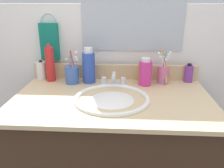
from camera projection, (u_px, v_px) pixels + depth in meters
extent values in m
cube|color=#D1B284|center=(112.00, 99.00, 1.19)|extent=(1.00, 0.61, 0.02)
cube|color=#D1B284|center=(115.00, 72.00, 1.45)|extent=(1.00, 0.02, 0.09)
cube|color=white|center=(115.00, 105.00, 1.59)|extent=(2.10, 0.04, 1.30)
cube|color=#B2BCC6|center=(133.00, 1.00, 1.34)|extent=(0.60, 0.01, 0.56)
torus|color=silver|center=(49.00, 21.00, 1.41)|extent=(0.10, 0.01, 0.10)
cube|color=#147260|center=(50.00, 42.00, 1.43)|extent=(0.11, 0.04, 0.22)
torus|color=white|center=(111.00, 99.00, 1.16)|extent=(0.37, 0.37, 0.02)
ellipsoid|color=white|center=(111.00, 107.00, 1.17)|extent=(0.32, 0.32, 0.11)
cylinder|color=#B2B5BA|center=(111.00, 113.00, 1.18)|extent=(0.04, 0.04, 0.01)
cube|color=silver|center=(113.00, 85.00, 1.34)|extent=(0.16, 0.05, 0.01)
cylinder|color=silver|center=(113.00, 79.00, 1.33)|extent=(0.02, 0.02, 0.06)
cylinder|color=silver|center=(113.00, 75.00, 1.29)|extent=(0.02, 0.09, 0.02)
cylinder|color=silver|center=(104.00, 80.00, 1.34)|extent=(0.03, 0.03, 0.04)
cylinder|color=silver|center=(123.00, 81.00, 1.33)|extent=(0.03, 0.03, 0.04)
cylinder|color=red|center=(50.00, 65.00, 1.39)|extent=(0.05, 0.05, 0.20)
cone|color=red|center=(48.00, 45.00, 1.35)|extent=(0.03, 0.03, 0.03)
cylinder|color=#2D4CB2|center=(89.00, 68.00, 1.37)|extent=(0.07, 0.07, 0.18)
cylinder|color=white|center=(88.00, 50.00, 1.33)|extent=(0.05, 0.05, 0.03)
cylinder|color=#7A3899|center=(189.00, 74.00, 1.39)|extent=(0.05, 0.05, 0.10)
cylinder|color=black|center=(190.00, 65.00, 1.37)|extent=(0.02, 0.02, 0.01)
cylinder|color=white|center=(41.00, 71.00, 1.43)|extent=(0.06, 0.06, 0.11)
cone|color=black|center=(40.00, 61.00, 1.41)|extent=(0.03, 0.03, 0.02)
cylinder|color=#D8338C|center=(145.00, 73.00, 1.33)|extent=(0.07, 0.07, 0.14)
cylinder|color=white|center=(146.00, 60.00, 1.31)|extent=(0.05, 0.05, 0.02)
cylinder|color=gold|center=(141.00, 72.00, 1.41)|extent=(0.04, 0.04, 0.11)
cylinder|color=white|center=(142.00, 62.00, 1.38)|extent=(0.02, 0.02, 0.02)
cylinder|color=#3F66B7|center=(72.00, 75.00, 1.37)|extent=(0.08, 0.08, 0.10)
cylinder|color=green|center=(74.00, 69.00, 1.36)|extent=(0.05, 0.01, 0.15)
cube|color=white|center=(77.00, 58.00, 1.34)|extent=(0.01, 0.02, 0.01)
cylinder|color=#B23FBF|center=(70.00, 69.00, 1.35)|extent=(0.03, 0.04, 0.15)
cube|color=white|center=(66.00, 59.00, 1.31)|extent=(0.01, 0.02, 0.01)
cylinder|color=#D8333F|center=(74.00, 66.00, 1.35)|extent=(0.04, 0.02, 0.18)
cube|color=white|center=(76.00, 52.00, 1.33)|extent=(0.01, 0.02, 0.01)
cylinder|color=blue|center=(74.00, 68.00, 1.36)|extent=(0.04, 0.01, 0.16)
cube|color=white|center=(76.00, 57.00, 1.33)|extent=(0.01, 0.02, 0.01)
cylinder|color=yellow|center=(74.00, 69.00, 1.36)|extent=(0.05, 0.01, 0.15)
cube|color=white|center=(77.00, 59.00, 1.33)|extent=(0.01, 0.02, 0.01)
cylinder|color=#D16693|center=(163.00, 75.00, 1.37)|extent=(0.06, 0.06, 0.10)
cylinder|color=yellow|center=(165.00, 66.00, 1.34)|extent=(0.03, 0.06, 0.18)
cube|color=white|center=(169.00, 54.00, 1.29)|extent=(0.01, 0.02, 0.01)
cylinder|color=white|center=(162.00, 68.00, 1.35)|extent=(0.03, 0.01, 0.16)
cube|color=white|center=(161.00, 57.00, 1.33)|extent=(0.01, 0.02, 0.01)
cylinder|color=blue|center=(164.00, 69.00, 1.35)|extent=(0.01, 0.05, 0.15)
cube|color=white|center=(166.00, 60.00, 1.30)|extent=(0.01, 0.02, 0.01)
cylinder|color=#26B2B2|center=(162.00, 66.00, 1.36)|extent=(0.05, 0.03, 0.18)
cube|color=white|center=(159.00, 53.00, 1.34)|extent=(0.01, 0.02, 0.01)
cylinder|color=orange|center=(166.00, 66.00, 1.35)|extent=(0.05, 0.02, 0.19)
cube|color=white|center=(170.00, 52.00, 1.31)|extent=(0.01, 0.02, 0.01)
cylinder|color=#B23FBF|center=(165.00, 69.00, 1.35)|extent=(0.03, 0.02, 0.16)
cube|color=white|center=(168.00, 57.00, 1.32)|extent=(0.01, 0.02, 0.01)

